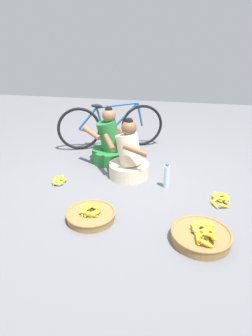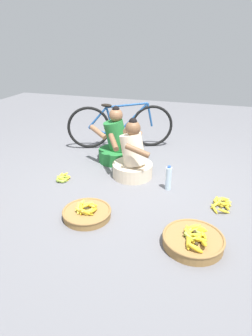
{
  "view_description": "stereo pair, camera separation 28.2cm",
  "coord_description": "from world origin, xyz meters",
  "px_view_note": "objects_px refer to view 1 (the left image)",
  "views": [
    {
      "loc": [
        0.59,
        -3.06,
        1.71
      ],
      "look_at": [
        0.0,
        -0.2,
        0.35
      ],
      "focal_mm": 30.91,
      "sensor_mm": 36.0,
      "label": 1
    },
    {
      "loc": [
        0.86,
        -2.99,
        1.71
      ],
      "look_at": [
        0.0,
        -0.2,
        0.35
      ],
      "focal_mm": 30.91,
      "sensor_mm": 36.0,
      "label": 2
    }
  ],
  "objects_px": {
    "bicycle_leaning": "(111,126)",
    "water_bottle": "(167,177)",
    "vendor_woman_front": "(129,159)",
    "loose_bananas_front_center": "(59,181)",
    "vendor_woman_behind": "(110,145)",
    "banana_basket_front_right": "(201,236)",
    "loose_bananas_back_right": "(221,199)",
    "banana_basket_back_left": "(91,215)"
  },
  "relations": [
    {
      "from": "bicycle_leaning",
      "to": "water_bottle",
      "type": "bearing_deg",
      "value": -50.38
    },
    {
      "from": "vendor_woman_front",
      "to": "loose_bananas_front_center",
      "type": "xyz_separation_m",
      "value": [
        -0.82,
        -0.37,
        -0.22
      ]
    },
    {
      "from": "vendor_woman_front",
      "to": "vendor_woman_behind",
      "type": "height_order",
      "value": "vendor_woman_behind"
    },
    {
      "from": "bicycle_leaning",
      "to": "vendor_woman_front",
      "type": "bearing_deg",
      "value": -63.89
    },
    {
      "from": "bicycle_leaning",
      "to": "banana_basket_front_right",
      "type": "relative_size",
      "value": 2.92
    },
    {
      "from": "vendor_woman_front",
      "to": "loose_bananas_back_right",
      "type": "bearing_deg",
      "value": -19.56
    },
    {
      "from": "bicycle_leaning",
      "to": "banana_basket_front_right",
      "type": "bearing_deg",
      "value": -57.35
    },
    {
      "from": "water_bottle",
      "to": "loose_bananas_front_center",
      "type": "bearing_deg",
      "value": -173.16
    },
    {
      "from": "vendor_woman_front",
      "to": "banana_basket_front_right",
      "type": "bearing_deg",
      "value": -52.44
    },
    {
      "from": "loose_bananas_back_right",
      "to": "water_bottle",
      "type": "bearing_deg",
      "value": 162.84
    },
    {
      "from": "bicycle_leaning",
      "to": "banana_basket_front_right",
      "type": "distance_m",
      "value": 2.58
    },
    {
      "from": "loose_bananas_front_center",
      "to": "water_bottle",
      "type": "relative_size",
      "value": 0.78
    },
    {
      "from": "banana_basket_back_left",
      "to": "banana_basket_front_right",
      "type": "distance_m",
      "value": 1.09
    },
    {
      "from": "vendor_woman_behind",
      "to": "banana_basket_front_right",
      "type": "bearing_deg",
      "value": -51.61
    },
    {
      "from": "banana_basket_back_left",
      "to": "loose_bananas_back_right",
      "type": "height_order",
      "value": "banana_basket_back_left"
    },
    {
      "from": "loose_bananas_back_right",
      "to": "banana_basket_back_left",
      "type": "bearing_deg",
      "value": -154.46
    },
    {
      "from": "vendor_woman_front",
      "to": "bicycle_leaning",
      "type": "xyz_separation_m",
      "value": [
        -0.49,
        0.99,
        0.11
      ]
    },
    {
      "from": "vendor_woman_behind",
      "to": "bicycle_leaning",
      "type": "relative_size",
      "value": 0.51
    },
    {
      "from": "vendor_woman_front",
      "to": "loose_bananas_back_right",
      "type": "relative_size",
      "value": 2.34
    },
    {
      "from": "vendor_woman_front",
      "to": "water_bottle",
      "type": "relative_size",
      "value": 2.55
    },
    {
      "from": "vendor_woman_behind",
      "to": "loose_bananas_front_center",
      "type": "bearing_deg",
      "value": -120.02
    },
    {
      "from": "banana_basket_front_right",
      "to": "water_bottle",
      "type": "relative_size",
      "value": 1.77
    },
    {
      "from": "vendor_woman_behind",
      "to": "loose_bananas_back_right",
      "type": "height_order",
      "value": "vendor_woman_behind"
    },
    {
      "from": "vendor_woman_behind",
      "to": "banana_basket_back_left",
      "type": "height_order",
      "value": "vendor_woman_behind"
    },
    {
      "from": "banana_basket_front_right",
      "to": "bicycle_leaning",
      "type": "bearing_deg",
      "value": 122.65
    },
    {
      "from": "water_bottle",
      "to": "banana_basket_back_left",
      "type": "bearing_deg",
      "value": -130.04
    },
    {
      "from": "bicycle_leaning",
      "to": "loose_bananas_front_center",
      "type": "xyz_separation_m",
      "value": [
        -0.34,
        -1.36,
        -0.33
      ]
    },
    {
      "from": "water_bottle",
      "to": "vendor_woman_behind",
      "type": "bearing_deg",
      "value": 143.98
    },
    {
      "from": "vendor_woman_behind",
      "to": "banana_basket_front_right",
      "type": "relative_size",
      "value": 1.49
    },
    {
      "from": "banana_basket_front_right",
      "to": "loose_bananas_front_center",
      "type": "distance_m",
      "value": 1.89
    },
    {
      "from": "banana_basket_back_left",
      "to": "banana_basket_front_right",
      "type": "bearing_deg",
      "value": -6.8
    },
    {
      "from": "vendor_woman_behind",
      "to": "loose_bananas_front_center",
      "type": "height_order",
      "value": "vendor_woman_behind"
    },
    {
      "from": "loose_bananas_front_center",
      "to": "loose_bananas_back_right",
      "type": "bearing_deg",
      "value": -1.01
    },
    {
      "from": "banana_basket_back_left",
      "to": "water_bottle",
      "type": "height_order",
      "value": "water_bottle"
    },
    {
      "from": "banana_basket_front_right",
      "to": "water_bottle",
      "type": "xyz_separation_m",
      "value": [
        -0.39,
        0.95,
        0.09
      ]
    },
    {
      "from": "banana_basket_back_left",
      "to": "banana_basket_front_right",
      "type": "relative_size",
      "value": 0.91
    },
    {
      "from": "banana_basket_front_right",
      "to": "vendor_woman_behind",
      "type": "bearing_deg",
      "value": 128.39
    },
    {
      "from": "loose_bananas_front_center",
      "to": "water_bottle",
      "type": "xyz_separation_m",
      "value": [
        1.33,
        0.16,
        0.12
      ]
    },
    {
      "from": "banana_basket_back_left",
      "to": "water_bottle",
      "type": "xyz_separation_m",
      "value": [
        0.69,
        0.83,
        0.1
      ]
    },
    {
      "from": "banana_basket_front_right",
      "to": "loose_bananas_front_center",
      "type": "bearing_deg",
      "value": 155.15
    },
    {
      "from": "vendor_woman_front",
      "to": "water_bottle",
      "type": "distance_m",
      "value": 0.56
    },
    {
      "from": "bicycle_leaning",
      "to": "loose_bananas_back_right",
      "type": "height_order",
      "value": "bicycle_leaning"
    }
  ]
}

